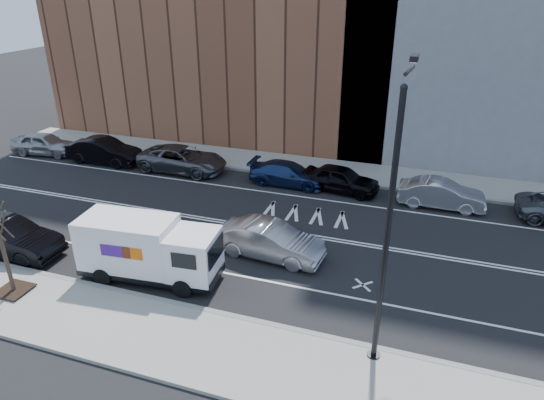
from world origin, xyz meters
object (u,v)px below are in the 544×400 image
Objects in this scene: fedex_van at (148,249)px; far_parked_a at (45,144)px; driving_sedan at (270,241)px; far_parked_b at (104,151)px.

fedex_van is 18.97m from far_parked_a.
driving_sedan is (4.16, 3.21, -0.60)m from fedex_van.
fedex_van is 1.23× the size of driving_sedan.
driving_sedan is (14.48, -7.83, -0.03)m from far_parked_b.
far_parked_b is at bearing 127.92° from fedex_van.
fedex_van is at bearing -136.98° from far_parked_b.
driving_sedan is (19.52, -7.91, 0.02)m from far_parked_a.
far_parked_b reaches higher than driving_sedan.
far_parked_b is (-10.31, 11.04, -0.56)m from fedex_van.
driving_sedan is at bearing 32.50° from fedex_van.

